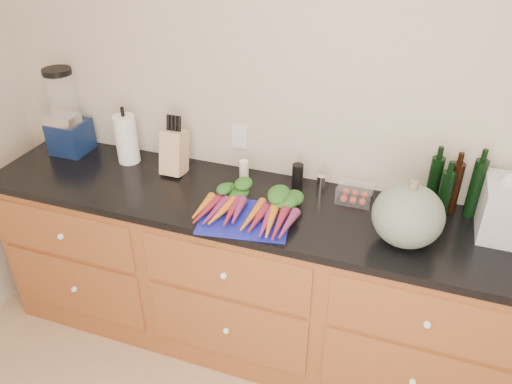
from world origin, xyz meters
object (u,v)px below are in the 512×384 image
at_px(carrots, 249,207).
at_px(blender_appliance, 66,117).
at_px(cutting_board, 245,219).
at_px(tomato_box, 355,193).
at_px(knife_block, 174,152).
at_px(paper_towel, 127,139).
at_px(squash, 408,216).

relative_size(carrots, blender_appliance, 0.97).
relative_size(cutting_board, tomato_box, 2.44).
distance_m(blender_appliance, knife_block, 0.68).
distance_m(paper_towel, knife_block, 0.30).
bearing_deg(carrots, squash, 2.26).
bearing_deg(knife_block, carrots, -26.62).
distance_m(carrots, knife_block, 0.57).
bearing_deg(carrots, cutting_board, -90.00).
xyz_separation_m(blender_appliance, paper_towel, (0.37, 0.00, -0.08)).
relative_size(cutting_board, paper_towel, 1.52).
distance_m(cutting_board, knife_block, 0.60).
height_order(carrots, blender_appliance, blender_appliance).
bearing_deg(squash, paper_towel, 170.66).
height_order(cutting_board, squash, squash).
bearing_deg(cutting_board, paper_towel, 158.35).
relative_size(blender_appliance, knife_block, 2.08).
distance_m(cutting_board, tomato_box, 0.55).
relative_size(paper_towel, tomato_box, 1.61).
bearing_deg(paper_towel, knife_block, -3.84).
xyz_separation_m(paper_towel, tomato_box, (1.25, 0.01, -0.10)).
bearing_deg(carrots, blender_appliance, 166.99).
bearing_deg(tomato_box, paper_towel, -179.54).
distance_m(blender_appliance, tomato_box, 1.63).
bearing_deg(squash, knife_block, 169.33).
distance_m(paper_towel, tomato_box, 1.25).
distance_m(knife_block, tomato_box, 0.95).
relative_size(paper_towel, knife_block, 1.15).
height_order(blender_appliance, paper_towel, blender_appliance).
xyz_separation_m(squash, knife_block, (-1.21, 0.23, -0.02)).
height_order(blender_appliance, tomato_box, blender_appliance).
relative_size(cutting_board, knife_block, 1.75).
distance_m(squash, knife_block, 1.23).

